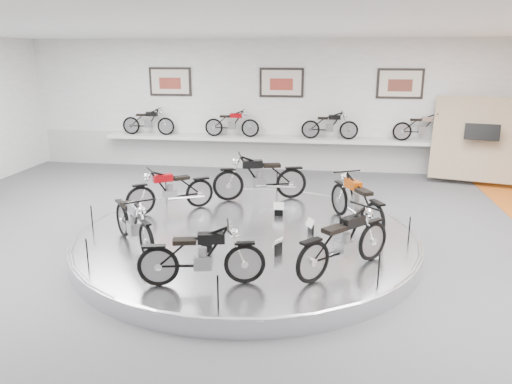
# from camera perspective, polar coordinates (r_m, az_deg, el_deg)

# --- Properties ---
(floor) EXTENTS (16.00, 16.00, 0.00)m
(floor) POSITION_cam_1_polar(r_m,az_deg,el_deg) (9.30, -1.37, -7.05)
(floor) COLOR #545457
(floor) RESTS_ON ground
(ceiling) EXTENTS (16.00, 16.00, 0.00)m
(ceiling) POSITION_cam_1_polar(r_m,az_deg,el_deg) (8.58, -1.56, 18.40)
(ceiling) COLOR white
(ceiling) RESTS_ON wall_back
(wall_back) EXTENTS (16.00, 0.00, 16.00)m
(wall_back) POSITION_cam_1_polar(r_m,az_deg,el_deg) (15.60, 2.91, 9.82)
(wall_back) COLOR white
(wall_back) RESTS_ON floor
(dado_band) EXTENTS (15.68, 0.04, 1.10)m
(dado_band) POSITION_cam_1_polar(r_m,az_deg,el_deg) (15.80, 2.83, 4.57)
(dado_band) COLOR #BCBCBA
(dado_band) RESTS_ON floor
(display_platform) EXTENTS (6.40, 6.40, 0.30)m
(display_platform) POSITION_cam_1_polar(r_m,az_deg,el_deg) (9.52, -1.08, -5.53)
(display_platform) COLOR silver
(display_platform) RESTS_ON floor
(platform_rim) EXTENTS (6.40, 6.40, 0.10)m
(platform_rim) POSITION_cam_1_polar(r_m,az_deg,el_deg) (9.47, -1.08, -4.85)
(platform_rim) COLOR #B2B2BA
(platform_rim) RESTS_ON display_platform
(shelf) EXTENTS (11.00, 0.55, 0.10)m
(shelf) POSITION_cam_1_polar(r_m,az_deg,el_deg) (15.44, 2.75, 6.02)
(shelf) COLOR silver
(shelf) RESTS_ON wall_back
(poster_left) EXTENTS (1.35, 0.06, 0.88)m
(poster_left) POSITION_cam_1_polar(r_m,az_deg,el_deg) (16.21, -9.78, 12.32)
(poster_left) COLOR beige
(poster_left) RESTS_ON wall_back
(poster_center) EXTENTS (1.35, 0.06, 0.88)m
(poster_center) POSITION_cam_1_polar(r_m,az_deg,el_deg) (15.50, 2.93, 12.38)
(poster_center) COLOR beige
(poster_center) RESTS_ON wall_back
(poster_right) EXTENTS (1.35, 0.06, 0.88)m
(poster_right) POSITION_cam_1_polar(r_m,az_deg,el_deg) (15.57, 16.14, 11.81)
(poster_right) COLOR beige
(poster_right) RESTS_ON wall_back
(display_panel) EXTENTS (2.56, 1.52, 2.30)m
(display_panel) POSITION_cam_1_polar(r_m,az_deg,el_deg) (15.31, 23.98, 5.55)
(display_panel) COLOR tan
(display_panel) RESTS_ON floor
(shelf_bike_a) EXTENTS (1.22, 0.43, 0.73)m
(shelf_bike_a) POSITION_cam_1_polar(r_m,az_deg,el_deg) (16.32, -12.21, 7.68)
(shelf_bike_a) COLOR black
(shelf_bike_a) RESTS_ON shelf
(shelf_bike_b) EXTENTS (1.22, 0.43, 0.73)m
(shelf_bike_b) POSITION_cam_1_polar(r_m,az_deg,el_deg) (15.59, -2.77, 7.65)
(shelf_bike_b) COLOR #8D040A
(shelf_bike_b) RESTS_ON shelf
(shelf_bike_c) EXTENTS (1.22, 0.43, 0.73)m
(shelf_bike_c) POSITION_cam_1_polar(r_m,az_deg,el_deg) (15.31, 8.42, 7.36)
(shelf_bike_c) COLOR black
(shelf_bike_c) RESTS_ON shelf
(shelf_bike_d) EXTENTS (1.22, 0.43, 0.73)m
(shelf_bike_d) POSITION_cam_1_polar(r_m,az_deg,el_deg) (15.55, 18.48, 6.85)
(shelf_bike_d) COLOR #A6A5AA
(shelf_bike_d) RESTS_ON shelf
(bike_a) EXTENTS (1.32, 1.82, 1.02)m
(bike_a) POSITION_cam_1_polar(r_m,az_deg,el_deg) (9.90, 11.40, -0.97)
(bike_a) COLOR #AB3F06
(bike_a) RESTS_ON display_platform
(bike_b) EXTENTS (1.95, 1.12, 1.08)m
(bike_b) POSITION_cam_1_polar(r_m,az_deg,el_deg) (11.42, 0.46, 1.75)
(bike_b) COLOR black
(bike_b) RESTS_ON display_platform
(bike_c) EXTENTS (1.67, 1.41, 0.96)m
(bike_c) POSITION_cam_1_polar(r_m,az_deg,el_deg) (10.74, -9.75, 0.27)
(bike_c) COLOR #8D040A
(bike_c) RESTS_ON display_platform
(bike_d) EXTENTS (1.49, 1.63, 0.96)m
(bike_d) POSITION_cam_1_polar(r_m,az_deg,el_deg) (8.87, -13.84, -3.27)
(bike_d) COLOR #A6A5AA
(bike_d) RESTS_ON display_platform
(bike_e) EXTENTS (1.66, 0.88, 0.93)m
(bike_e) POSITION_cam_1_polar(r_m,az_deg,el_deg) (7.31, -6.26, -7.18)
(bike_e) COLOR black
(bike_e) RESTS_ON display_platform
(bike_f) EXTENTS (1.61, 1.65, 1.00)m
(bike_f) POSITION_cam_1_polar(r_m,az_deg,el_deg) (7.81, 10.11, -5.52)
(bike_f) COLOR black
(bike_f) RESTS_ON display_platform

